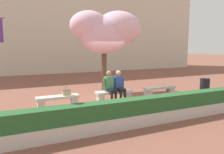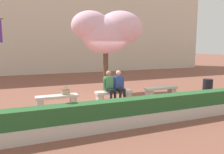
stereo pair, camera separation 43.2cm
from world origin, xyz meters
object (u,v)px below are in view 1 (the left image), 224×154
stone_bench_center (159,90)px  cherry_tree_main (107,31)px  stone_bench_near_west (114,94)px  handbag (67,92)px  trash_bin (205,87)px  person_seated_right (119,85)px  person_seated_left (110,85)px  stone_bench_west_end (58,100)px

stone_bench_center → cherry_tree_main: size_ratio=0.39×
stone_bench_near_west → handbag: handbag is taller
stone_bench_near_west → trash_bin: (4.45, -0.64, 0.09)m
handbag → stone_bench_center: bearing=-0.2°
person_seated_right → person_seated_left: bearing=179.9°
person_seated_right → trash_bin: size_ratio=1.65×
handbag → stone_bench_near_west: bearing=-0.4°
stone_bench_center → trash_bin: bearing=-16.8°
stone_bench_center → person_seated_right: size_ratio=1.21×
handbag → trash_bin: 6.47m
person_seated_left → cherry_tree_main: bearing=70.3°
stone_bench_west_end → stone_bench_near_west: bearing=0.0°
stone_bench_near_west → person_seated_left: bearing=-165.9°
person_seated_left → handbag: 1.78m
handbag → cherry_tree_main: bearing=36.2°
stone_bench_near_west → stone_bench_center: 2.32m
stone_bench_west_end → person_seated_right: person_seated_right is taller
trash_bin → stone_bench_near_west: bearing=171.8°
handbag → cherry_tree_main: 3.88m
stone_bench_center → person_seated_right: person_seated_right is taller
trash_bin → handbag: bearing=174.2°
cherry_tree_main → trash_bin: size_ratio=5.11×
cherry_tree_main → person_seated_right: bearing=-97.0°
stone_bench_center → handbag: handbag is taller
person_seated_left → handbag: size_ratio=3.81×
person_seated_right → cherry_tree_main: (0.23, 1.84, 2.32)m
person_seated_left → stone_bench_west_end: bearing=178.6°
stone_bench_near_west → stone_bench_center: (2.32, 0.00, 0.00)m
person_seated_left → cherry_tree_main: 3.04m
handbag → cherry_tree_main: size_ratio=0.09×
stone_bench_center → trash_bin: (2.14, -0.64, 0.09)m
stone_bench_west_end → stone_bench_near_west: size_ratio=1.00×
cherry_tree_main → handbag: bearing=-143.8°
stone_bench_near_west → person_seated_left: 0.46m
person_seated_right → cherry_tree_main: 2.97m
stone_bench_near_west → stone_bench_west_end: bearing=180.0°
stone_bench_near_west → handbag: size_ratio=4.62×
person_seated_left → trash_bin: bearing=-7.2°
stone_bench_center → handbag: bearing=179.8°
stone_bench_west_end → stone_bench_near_west: (2.32, 0.00, 0.00)m
trash_bin → stone_bench_west_end: bearing=174.6°
stone_bench_center → trash_bin: 2.23m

